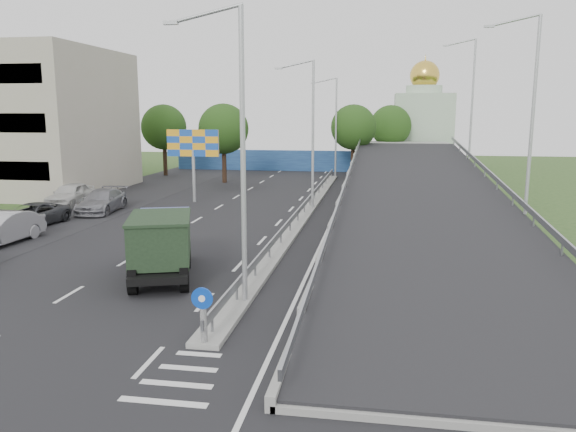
% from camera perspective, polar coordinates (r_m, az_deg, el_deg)
% --- Properties ---
extents(ground, '(160.00, 160.00, 0.00)m').
position_cam_1_polar(ground, '(15.12, -11.12, -16.36)').
color(ground, '#2D4C1E').
rests_on(ground, ground).
extents(road_surface, '(26.00, 90.00, 0.04)m').
position_cam_1_polar(road_surface, '(34.21, -4.22, -0.95)').
color(road_surface, black).
rests_on(road_surface, ground).
extents(parking_strip, '(8.00, 90.00, 0.05)m').
position_cam_1_polar(parking_strip, '(39.31, -22.98, -0.26)').
color(parking_strip, black).
rests_on(parking_strip, ground).
extents(median, '(1.00, 44.00, 0.20)m').
position_cam_1_polar(median, '(37.51, 1.67, 0.25)').
color(median, gray).
rests_on(median, ground).
extents(overpass_ramp, '(10.00, 50.00, 3.50)m').
position_cam_1_polar(overpass_ramp, '(37.02, 13.27, 2.42)').
color(overpass_ramp, gray).
rests_on(overpass_ramp, ground).
extents(median_guardrail, '(0.09, 44.00, 0.71)m').
position_cam_1_polar(median_guardrail, '(37.40, 1.67, 1.23)').
color(median_guardrail, gray).
rests_on(median_guardrail, median).
extents(sign_bollard, '(0.64, 0.23, 1.67)m').
position_cam_1_polar(sign_bollard, '(16.58, -8.61, -9.90)').
color(sign_bollard, black).
rests_on(sign_bollard, median).
extents(lamp_post_near, '(2.74, 0.18, 10.08)m').
position_cam_1_polar(lamp_post_near, '(19.22, -5.17, 7.56)').
color(lamp_post_near, '#B2B5B7').
rests_on(lamp_post_near, median).
extents(lamp_post_mid, '(2.74, 0.18, 10.08)m').
position_cam_1_polar(lamp_post_mid, '(38.90, 2.28, 9.07)').
color(lamp_post_mid, '#B2B5B7').
rests_on(lamp_post_mid, median).
extents(lamp_post_far, '(2.74, 0.18, 10.08)m').
position_cam_1_polar(lamp_post_far, '(58.79, 4.72, 9.53)').
color(lamp_post_far, '#B2B5B7').
rests_on(lamp_post_far, median).
extents(blue_wall, '(30.00, 0.50, 2.40)m').
position_cam_1_polar(blue_wall, '(65.44, 1.48, 5.62)').
color(blue_wall, navy).
rests_on(blue_wall, ground).
extents(church, '(7.00, 7.00, 13.80)m').
position_cam_1_polar(church, '(72.78, 13.52, 9.07)').
color(church, '#B2CCAD').
rests_on(church, ground).
extents(billboard, '(4.00, 0.24, 5.50)m').
position_cam_1_polar(billboard, '(42.98, -9.63, 6.91)').
color(billboard, '#B2B5B7').
rests_on(billboard, ground).
extents(tree_left_mid, '(4.80, 4.80, 7.60)m').
position_cam_1_polar(tree_left_mid, '(54.68, -6.57, 8.77)').
color(tree_left_mid, black).
rests_on(tree_left_mid, ground).
extents(tree_median_far, '(4.80, 4.80, 7.60)m').
position_cam_1_polar(tree_median_far, '(60.68, 6.66, 8.93)').
color(tree_median_far, black).
rests_on(tree_median_far, ground).
extents(tree_left_far, '(4.80, 4.80, 7.60)m').
position_cam_1_polar(tree_left_far, '(62.00, -12.50, 8.79)').
color(tree_left_far, black).
rests_on(tree_left_far, ground).
extents(tree_ramp_far, '(4.80, 4.80, 7.60)m').
position_cam_1_polar(tree_ramp_far, '(67.61, 10.39, 8.99)').
color(tree_ramp_far, black).
rests_on(tree_ramp_far, ground).
extents(dump_truck, '(4.00, 6.49, 2.69)m').
position_cam_1_polar(dump_truck, '(23.99, -12.70, -2.49)').
color(dump_truck, black).
rests_on(dump_truck, ground).
extents(parked_car_b, '(2.10, 5.23, 1.69)m').
position_cam_1_polar(parked_car_b, '(32.59, -27.23, -1.16)').
color(parked_car_b, '#A6A4A9').
rests_on(parked_car_b, ground).
extents(parked_car_c, '(2.77, 5.16, 1.38)m').
position_cam_1_polar(parked_car_c, '(37.00, -24.56, 0.08)').
color(parked_car_c, '#2F3034').
rests_on(parked_car_c, ground).
extents(parked_car_d, '(2.65, 5.51, 1.55)m').
position_cam_1_polar(parked_car_d, '(40.53, -18.40, 1.45)').
color(parked_car_d, gray).
rests_on(parked_car_d, ground).
extents(parked_car_e, '(2.33, 5.11, 1.70)m').
position_cam_1_polar(parked_car_e, '(44.03, -21.23, 2.06)').
color(parked_car_e, silver).
rests_on(parked_car_e, ground).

